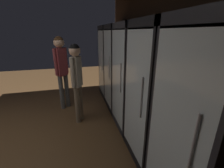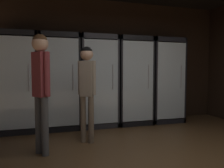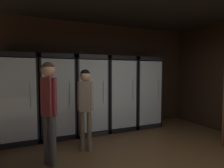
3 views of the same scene
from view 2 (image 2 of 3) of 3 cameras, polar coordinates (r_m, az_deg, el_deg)
wall_back at (r=4.91m, az=1.09°, el=6.14°), size 6.00×0.06×2.80m
cooler_far_left at (r=4.44m, az=-24.38°, el=0.25°), size 0.76×0.66×1.92m
cooler_left at (r=4.39m, az=-14.11°, el=0.39°), size 0.76×0.66×1.92m
cooler_center at (r=4.48m, az=-3.92°, el=0.47°), size 0.76×0.66×1.92m
cooler_right at (r=4.70m, az=5.58°, el=0.62°), size 0.76×0.66×1.92m
cooler_far_right at (r=5.04m, az=14.02°, el=0.78°), size 0.76×0.66×1.92m
shopper_near at (r=3.37m, az=-6.98°, el=0.74°), size 0.27×0.22×1.57m
shopper_far at (r=3.03m, az=-19.10°, el=1.55°), size 0.25×0.28×1.69m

